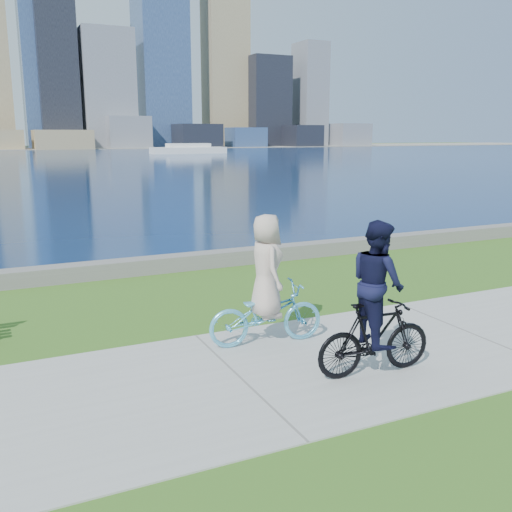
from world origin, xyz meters
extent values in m
plane|color=#315D18|center=(0.00, 0.00, 0.00)|extent=(320.00, 320.00, 0.00)
cube|color=#9D9E99|center=(0.00, 0.00, 0.01)|extent=(80.00, 3.50, 0.02)
cube|color=slate|center=(0.00, 6.20, 0.17)|extent=(90.00, 0.50, 0.35)
cube|color=#0B234C|center=(0.00, 72.00, 0.00)|extent=(320.00, 131.00, 0.01)
cube|color=#927E59|center=(1.16, 119.90, 1.96)|extent=(6.86, 6.62, 3.92)
cube|color=#927E59|center=(12.06, 119.23, 1.95)|extent=(11.36, 9.74, 3.91)
cube|color=slate|center=(26.35, 122.22, 3.46)|extent=(9.25, 6.80, 6.93)
cube|color=black|center=(41.65, 120.00, 2.66)|extent=(9.53, 8.84, 5.32)
cube|color=navy|center=(53.99, 120.15, 2.29)|extent=(8.41, 6.48, 4.59)
cube|color=black|center=(69.08, 119.90, 2.61)|extent=(7.69, 8.75, 5.21)
cube|color=slate|center=(84.31, 121.03, 2.87)|extent=(9.10, 6.84, 5.74)
cube|color=black|center=(12.95, 129.49, 22.59)|extent=(8.13, 11.19, 45.17)
cube|color=slate|center=(23.43, 127.04, 12.85)|extent=(11.20, 8.27, 25.69)
cube|color=navy|center=(36.79, 130.71, 30.08)|extent=(10.99, 11.92, 60.17)
cube|color=#927E59|center=(53.74, 131.96, 19.42)|extent=(10.22, 7.94, 38.84)
cube|color=black|center=(63.19, 129.11, 11.01)|extent=(10.02, 11.70, 22.01)
cube|color=slate|center=(75.66, 127.50, 13.05)|extent=(6.74, 8.58, 26.09)
cube|color=white|center=(26.91, 82.40, 0.51)|extent=(11.98, 3.42, 1.03)
cube|color=white|center=(26.91, 82.40, 1.33)|extent=(6.84, 2.57, 0.60)
imported|color=#61C4EC|center=(0.86, 0.98, 0.48)|extent=(0.83, 1.83, 0.92)
imported|color=beige|center=(0.86, 0.98, 1.22)|extent=(0.58, 0.81, 1.54)
imported|color=black|center=(1.65, -0.63, 0.51)|extent=(0.61, 1.68, 0.99)
imported|color=black|center=(1.65, -0.63, 1.26)|extent=(0.67, 0.82, 1.62)
camera|label=1|loc=(-2.75, -6.34, 3.12)|focal=40.00mm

